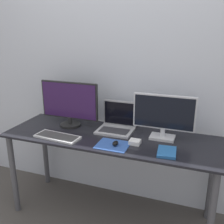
% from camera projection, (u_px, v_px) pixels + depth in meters
% --- Properties ---
extents(wall_back, '(7.00, 0.05, 2.50)m').
position_uv_depth(wall_back, '(124.00, 73.00, 2.37)').
color(wall_back, silver).
rests_on(wall_back, ground_plane).
extents(desk, '(1.79, 0.61, 0.78)m').
position_uv_depth(desk, '(110.00, 149.00, 2.23)').
color(desk, black).
rests_on(desk, ground_plane).
extents(monitor_left, '(0.55, 0.19, 0.41)m').
position_uv_depth(monitor_left, '(69.00, 103.00, 2.35)').
color(monitor_left, black).
rests_on(monitor_left, desk).
extents(monitor_right, '(0.49, 0.14, 0.37)m').
position_uv_depth(monitor_right, '(164.00, 116.00, 2.08)').
color(monitor_right, silver).
rests_on(monitor_right, desk).
extents(laptop, '(0.31, 0.24, 0.25)m').
position_uv_depth(laptop, '(117.00, 123.00, 2.30)').
color(laptop, '#ADADB2').
rests_on(laptop, desk).
extents(keyboard, '(0.39, 0.18, 0.02)m').
position_uv_depth(keyboard, '(57.00, 137.00, 2.15)').
color(keyboard, silver).
rests_on(keyboard, desk).
extents(mousepad, '(0.25, 0.21, 0.00)m').
position_uv_depth(mousepad, '(113.00, 145.00, 2.01)').
color(mousepad, '#2D519E').
rests_on(mousepad, desk).
extents(mouse, '(0.04, 0.07, 0.03)m').
position_uv_depth(mouse, '(115.00, 143.00, 2.00)').
color(mouse, black).
rests_on(mouse, mousepad).
extents(book, '(0.15, 0.19, 0.02)m').
position_uv_depth(book, '(167.00, 152.00, 1.88)').
color(book, '#235B9E').
rests_on(book, desk).
extents(power_brick, '(0.08, 0.08, 0.03)m').
position_uv_depth(power_brick, '(135.00, 142.00, 2.03)').
color(power_brick, white).
rests_on(power_brick, desk).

